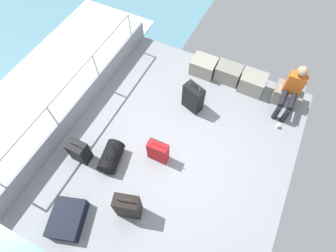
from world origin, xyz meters
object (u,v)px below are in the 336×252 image
suitcase_1 (79,151)px  paper_cup (278,126)px  duffel_bag (111,157)px  suitcase_0 (193,98)px  cargo_crate_1 (228,73)px  suitcase_3 (68,219)px  cargo_crate_3 (287,95)px  cargo_crate_0 (203,66)px  cargo_crate_2 (252,83)px  suitcase_5 (128,207)px  suitcase_2 (158,151)px  passenger_seated (292,90)px

suitcase_1 → paper_cup: size_ratio=6.37×
suitcase_1 → duffel_bag: suitcase_1 is taller
suitcase_0 → suitcase_1: 2.50m
cargo_crate_1 → suitcase_3: 4.43m
suitcase_0 → suitcase_1: (-1.43, -2.05, -0.06)m
suitcase_0 → duffel_bag: suitcase_0 is taller
cargo_crate_1 → cargo_crate_3: cargo_crate_1 is taller
cargo_crate_1 → suitcase_1: suitcase_1 is taller
cargo_crate_3 → suitcase_1: size_ratio=0.95×
cargo_crate_0 → cargo_crate_2: 1.17m
suitcase_5 → paper_cup: bearing=56.6°
suitcase_1 → cargo_crate_2: bearing=52.0°
suitcase_2 → suitcase_5: size_ratio=0.88×
cargo_crate_3 → paper_cup: 0.77m
cargo_crate_0 → cargo_crate_1: bearing=4.4°
suitcase_5 → duffel_bag: size_ratio=1.25×
passenger_seated → suitcase_1: bearing=-137.5°
cargo_crate_0 → duffel_bag: duffel_bag is taller
passenger_seated → cargo_crate_1: bearing=171.2°
suitcase_1 → passenger_seated: bearing=42.5°
cargo_crate_2 → suitcase_0: suitcase_0 is taller
suitcase_3 → suitcase_5: size_ratio=1.00×
suitcase_5 → cargo_crate_2: bearing=73.5°
suitcase_5 → suitcase_2: bearing=91.8°
passenger_seated → suitcase_1: (-3.19, -2.93, -0.31)m
suitcase_1 → suitcase_3: bearing=-65.6°
paper_cup → duffel_bag: bearing=-141.1°
suitcase_0 → paper_cup: (1.81, 0.31, -0.27)m
suitcase_3 → suitcase_5: (0.86, 0.59, 0.22)m
suitcase_5 → duffel_bag: suitcase_5 is taller
duffel_bag → suitcase_3: bearing=-93.0°
suitcase_2 → cargo_crate_2: bearing=65.7°
cargo_crate_0 → duffel_bag: (-0.69, -2.89, -0.01)m
suitcase_3 → paper_cup: 4.40m
passenger_seated → suitcase_0: (-1.77, -0.88, -0.25)m
cargo_crate_1 → cargo_crate_2: 0.58m
suitcase_1 → duffel_bag: (0.56, 0.20, -0.08)m
passenger_seated → paper_cup: passenger_seated is taller
suitcase_1 → suitcase_3: suitcase_1 is taller
suitcase_5 → paper_cup: 3.42m
cargo_crate_2 → suitcase_2: suitcase_2 is taller
cargo_crate_1 → suitcase_2: (-0.52, -2.48, 0.06)m
suitcase_3 → duffel_bag: duffel_bag is taller
cargo_crate_1 → suitcase_1: (-1.84, -3.14, 0.06)m
suitcase_2 → suitcase_3: suitcase_2 is taller
suitcase_2 → duffel_bag: bearing=-148.9°
paper_cup → suitcase_3: bearing=-128.6°
cargo_crate_2 → suitcase_0: (-0.99, -1.05, 0.12)m
cargo_crate_2 → suitcase_3: bearing=-114.8°
cargo_crate_3 → passenger_seated: passenger_seated is taller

